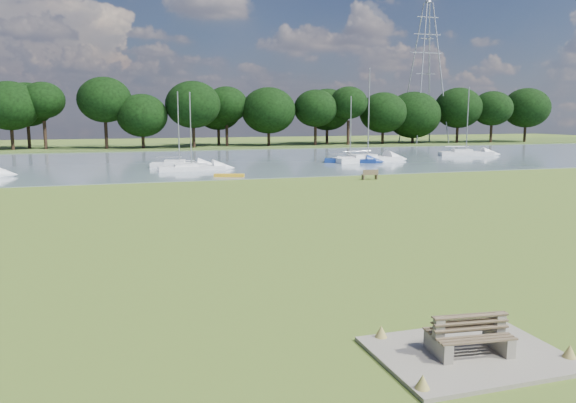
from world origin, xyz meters
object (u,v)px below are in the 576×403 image
object	(u,v)px
riverbank_bench	(370,175)
kayak	(229,175)
bench_pair	(469,336)
sailboat_9	(191,166)
pylon	(427,49)
sailboat_1	(179,163)
sailboat_8	(465,152)
sailboat_6	(350,159)
sailboat_2	(367,157)

from	to	relation	value
riverbank_bench	kayak	xyz separation A→B (m)	(-11.08, 5.24, -0.25)
bench_pair	kayak	world-z (taller)	bench_pair
bench_pair	sailboat_9	bearing A→B (deg)	96.54
riverbank_bench	pylon	size ratio (longest dim) A/B	0.05
sailboat_1	pylon	bearing A→B (deg)	47.61
riverbank_bench	sailboat_8	xyz separation A→B (m)	(23.98, 21.05, 0.12)
sailboat_1	sailboat_9	distance (m)	3.93
kayak	sailboat_6	world-z (taller)	sailboat_6
sailboat_2	sailboat_9	size ratio (longest dim) A/B	1.41
bench_pair	kayak	size ratio (longest dim) A/B	0.72
pylon	sailboat_6	world-z (taller)	pylon
kayak	pylon	xyz separation A→B (m)	(46.70, 46.00, 17.24)
bench_pair	sailboat_8	bearing A→B (deg)	61.47
pylon	sailboat_9	world-z (taller)	pylon
sailboat_1	sailboat_8	xyz separation A→B (m)	(38.23, 5.22, 0.06)
pylon	sailboat_1	xyz separation A→B (m)	(-49.87, -35.41, -16.93)
riverbank_bench	sailboat_9	distance (m)	18.06
kayak	sailboat_8	size ratio (longest dim) A/B	0.30
kayak	sailboat_9	bearing A→B (deg)	130.15
sailboat_8	bench_pair	bearing A→B (deg)	-108.78
riverbank_bench	sailboat_1	world-z (taller)	sailboat_1
bench_pair	sailboat_1	xyz separation A→B (m)	(-1.05, 48.59, 0.00)
sailboat_1	sailboat_2	xyz separation A→B (m)	(21.43, -0.03, 0.08)
pylon	kayak	bearing A→B (deg)	-135.43
riverbank_bench	kayak	distance (m)	12.26
sailboat_9	sailboat_2	bearing A→B (deg)	11.27
sailboat_9	bench_pair	bearing A→B (deg)	-88.80
pylon	sailboat_2	xyz separation A→B (m)	(-28.44, -35.44, -16.84)
sailboat_2	sailboat_8	size ratio (longest dim) A/B	1.18
kayak	sailboat_2	distance (m)	21.10
pylon	sailboat_1	world-z (taller)	pylon
sailboat_2	sailboat_6	world-z (taller)	sailboat_2
sailboat_1	sailboat_9	world-z (taller)	sailboat_1
bench_pair	pylon	size ratio (longest dim) A/B	0.07
sailboat_9	sailboat_8	bearing A→B (deg)	14.39
sailboat_1	sailboat_2	world-z (taller)	sailboat_2
kayak	sailboat_8	world-z (taller)	sailboat_8
riverbank_bench	sailboat_6	xyz separation A→B (m)	(4.94, 15.67, 0.03)
kayak	sailboat_8	bearing A→B (deg)	44.41
sailboat_1	sailboat_6	size ratio (longest dim) A/B	1.04
kayak	riverbank_bench	bearing A→B (deg)	-5.17
sailboat_2	sailboat_8	bearing A→B (deg)	10.56
pylon	sailboat_8	xyz separation A→B (m)	(-11.63, -30.19, -16.87)
sailboat_6	sailboat_9	bearing A→B (deg)	-144.52
pylon	sailboat_6	size ratio (longest dim) A/B	3.67
riverbank_bench	sailboat_1	size ratio (longest dim) A/B	0.18
sailboat_2	sailboat_1	bearing A→B (deg)	173.14
riverbank_bench	sailboat_8	distance (m)	31.91
sailboat_1	sailboat_8	distance (m)	38.59
sailboat_2	sailboat_9	xyz separation A→B (m)	(-20.71, -3.83, -0.13)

